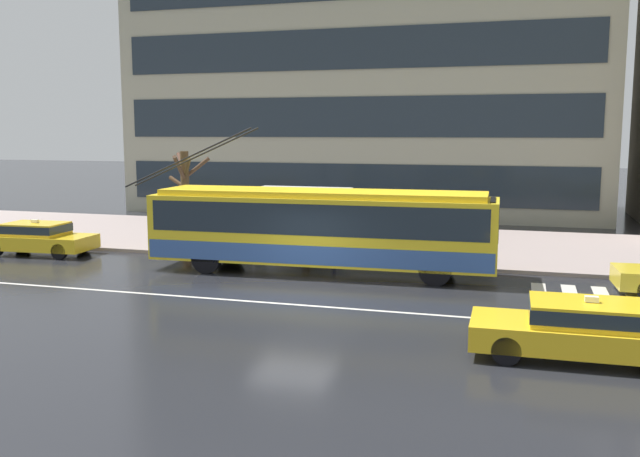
# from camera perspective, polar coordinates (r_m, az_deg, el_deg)

# --- Properties ---
(ground_plane) EXTENTS (160.00, 160.00, 0.00)m
(ground_plane) POSITION_cam_1_polar(r_m,az_deg,el_deg) (20.87, -2.26, -5.42)
(ground_plane) COLOR black
(sidewalk_slab) EXTENTS (80.00, 10.00, 0.14)m
(sidewalk_slab) POSITION_cam_1_polar(r_m,az_deg,el_deg) (30.24, 3.75, -1.09)
(sidewalk_slab) COLOR gray
(sidewalk_slab) RESTS_ON ground_plane
(crosswalk_stripe_edge_near) EXTENTS (0.44, 4.40, 0.01)m
(crosswalk_stripe_edge_near) POSITION_cam_1_polar(r_m,az_deg,el_deg) (21.25, 17.65, -5.55)
(crosswalk_stripe_edge_near) COLOR beige
(crosswalk_stripe_edge_near) RESTS_ON ground_plane
(crosswalk_stripe_inner_a) EXTENTS (0.44, 4.40, 0.01)m
(crosswalk_stripe_inner_a) POSITION_cam_1_polar(r_m,az_deg,el_deg) (21.29, 20.08, -5.63)
(crosswalk_stripe_inner_a) COLOR beige
(crosswalk_stripe_inner_a) RESTS_ON ground_plane
(crosswalk_stripe_center) EXTENTS (0.44, 4.40, 0.01)m
(crosswalk_stripe_center) POSITION_cam_1_polar(r_m,az_deg,el_deg) (21.38, 22.50, -5.71)
(crosswalk_stripe_center) COLOR beige
(crosswalk_stripe_center) RESTS_ON ground_plane
(crosswalk_stripe_inner_b) EXTENTS (0.44, 4.40, 0.01)m
(crosswalk_stripe_inner_b) POSITION_cam_1_polar(r_m,az_deg,el_deg) (21.50, 24.89, -5.77)
(crosswalk_stripe_inner_b) COLOR beige
(crosswalk_stripe_inner_b) RESTS_ON ground_plane
(lane_centre_line) EXTENTS (72.00, 0.14, 0.01)m
(lane_centre_line) POSITION_cam_1_polar(r_m,az_deg,el_deg) (19.77, -3.38, -6.19)
(lane_centre_line) COLOR silver
(lane_centre_line) RESTS_ON ground_plane
(trolleybus) EXTENTS (13.20, 2.88, 4.99)m
(trolleybus) POSITION_cam_1_polar(r_m,az_deg,el_deg) (23.71, 0.12, 0.09)
(trolleybus) COLOR yellow
(trolleybus) RESTS_ON ground_plane
(taxi_oncoming_far) EXTENTS (4.63, 1.90, 1.39)m
(taxi_oncoming_far) POSITION_cam_1_polar(r_m,az_deg,el_deg) (15.91, 20.97, -7.63)
(taxi_oncoming_far) COLOR yellow
(taxi_oncoming_far) RESTS_ON ground_plane
(taxi_queued_behind_bus) EXTENTS (4.35, 2.06, 1.39)m
(taxi_queued_behind_bus) POSITION_cam_1_polar(r_m,az_deg,el_deg) (29.56, -22.22, -0.64)
(taxi_queued_behind_bus) COLOR yellow
(taxi_queued_behind_bus) RESTS_ON ground_plane
(bus_shelter) EXTENTS (3.79, 1.89, 2.47)m
(bus_shelter) POSITION_cam_1_polar(r_m,az_deg,el_deg) (27.72, -1.41, 2.19)
(bus_shelter) COLOR gray
(bus_shelter) RESTS_ON sidewalk_slab
(pedestrian_at_shelter) EXTENTS (1.40, 1.40, 2.00)m
(pedestrian_at_shelter) POSITION_cam_1_polar(r_m,az_deg,el_deg) (25.25, 9.85, 0.86)
(pedestrian_at_shelter) COLOR #27334A
(pedestrian_at_shelter) RESTS_ON sidewalk_slab
(pedestrian_approaching_curb) EXTENTS (0.93, 0.93, 1.96)m
(pedestrian_approaching_curb) POSITION_cam_1_polar(r_m,az_deg,el_deg) (27.98, -1.03, 1.46)
(pedestrian_approaching_curb) COLOR #544847
(pedestrian_approaching_curb) RESTS_ON sidewalk_slab
(pedestrian_walking_past) EXTENTS (1.29, 1.29, 1.89)m
(pedestrian_walking_past) POSITION_cam_1_polar(r_m,az_deg,el_deg) (26.68, 1.17, 1.04)
(pedestrian_walking_past) COLOR navy
(pedestrian_walking_past) RESTS_ON sidewalk_slab
(street_tree_bare) EXTENTS (1.80, 2.23, 3.89)m
(street_tree_bare) POSITION_cam_1_polar(r_m,az_deg,el_deg) (29.66, -11.06, 3.09)
(street_tree_bare) COLOR brown
(street_tree_bare) RESTS_ON sidewalk_slab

